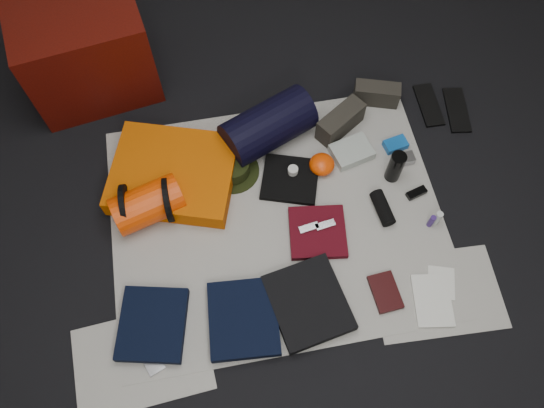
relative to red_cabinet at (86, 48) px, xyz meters
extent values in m
cube|color=black|center=(0.82, -1.02, -0.27)|extent=(4.50, 4.50, 0.02)
cube|color=beige|center=(0.82, -1.02, -0.26)|extent=(1.60, 1.30, 0.01)
cube|color=beige|center=(0.12, -1.57, -0.26)|extent=(0.61, 0.44, 0.00)
cube|color=beige|center=(1.47, -1.52, -0.26)|extent=(0.60, 0.43, 0.00)
cube|color=#450A05|center=(0.00, 0.00, 0.00)|extent=(0.70, 0.61, 0.52)
cube|color=#CA5202|center=(0.35, -0.71, -0.20)|extent=(0.71, 0.65, 0.11)
cylinder|color=#DF3A03|center=(0.22, -0.88, -0.16)|extent=(0.37, 0.27, 0.19)
cylinder|color=black|center=(0.12, -0.88, -0.15)|extent=(0.02, 0.22, 0.22)
cylinder|color=black|center=(0.32, -0.88, -0.15)|extent=(0.02, 0.22, 0.22)
cylinder|color=black|center=(0.86, -0.56, -0.13)|extent=(0.52, 0.40, 0.24)
cylinder|color=black|center=(0.65, -0.72, -0.25)|extent=(0.30, 0.30, 0.01)
cylinder|color=black|center=(0.65, -0.72, -0.21)|extent=(0.17, 0.17, 0.07)
cube|color=#2C2922|center=(1.24, -0.56, -0.19)|extent=(0.28, 0.23, 0.14)
cube|color=#2C2922|center=(1.48, -0.42, -0.19)|extent=(0.26, 0.16, 0.12)
cube|color=black|center=(1.76, -0.50, -0.25)|extent=(0.11, 0.28, 0.02)
cube|color=black|center=(1.90, -0.56, -0.25)|extent=(0.15, 0.30, 0.02)
cube|color=black|center=(0.18, -1.43, -0.23)|extent=(0.35, 0.38, 0.05)
cube|color=black|center=(0.58, -1.48, -0.23)|extent=(0.33, 0.37, 0.05)
cube|color=black|center=(0.87, -1.47, -0.22)|extent=(0.38, 0.42, 0.06)
cube|color=black|center=(0.92, -0.82, -0.24)|extent=(0.34, 0.33, 0.03)
cube|color=#480711|center=(0.99, -1.13, -0.24)|extent=(0.30, 0.30, 0.04)
ellipsoid|color=#DF3A03|center=(1.09, -0.78, -0.21)|extent=(0.16, 0.16, 0.08)
cube|color=#979F97|center=(1.26, -0.73, -0.23)|extent=(0.23, 0.19, 0.05)
cylinder|color=black|center=(1.43, -0.89, -0.16)|extent=(0.10, 0.10, 0.19)
cylinder|color=black|center=(1.33, -1.07, -0.22)|extent=(0.09, 0.18, 0.07)
cube|color=#A0A0A5|center=(1.51, -0.82, -0.23)|extent=(0.11, 0.07, 0.04)
cube|color=#1054A4|center=(1.50, -0.72, -0.23)|extent=(0.13, 0.10, 0.04)
cylinder|color=navy|center=(1.54, -1.19, -0.21)|extent=(0.03, 0.03, 0.08)
cylinder|color=#B7BCB8|center=(1.57, -1.18, -0.20)|extent=(0.03, 0.03, 0.10)
cube|color=black|center=(1.23, -1.48, -0.24)|extent=(0.13, 0.19, 0.03)
cube|color=silver|center=(1.43, -1.55, -0.25)|extent=(0.20, 0.27, 0.01)
cube|color=silver|center=(1.50, -1.48, -0.25)|extent=(0.16, 0.18, 0.01)
cube|color=black|center=(1.52, -1.01, -0.24)|extent=(0.11, 0.07, 0.03)
cube|color=#A0A0A5|center=(0.17, -1.61, -0.25)|extent=(0.10, 0.10, 0.01)
cylinder|color=beige|center=(0.94, -0.79, -0.21)|extent=(0.05, 0.05, 0.04)
cube|color=#A0A0A5|center=(0.95, -1.11, -0.21)|extent=(0.10, 0.05, 0.01)
cube|color=#A0A0A5|center=(1.03, -1.11, -0.21)|extent=(0.10, 0.05, 0.01)
camera|label=1|loc=(0.60, -2.08, 2.10)|focal=35.00mm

